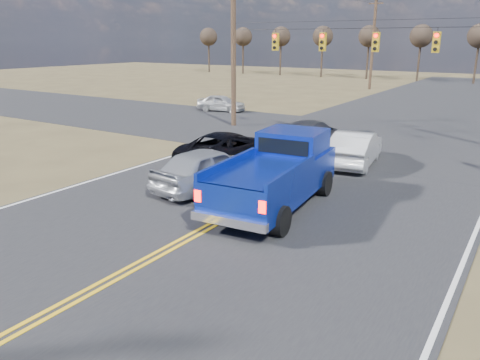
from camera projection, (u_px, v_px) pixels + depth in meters
The scene contains 12 objects.
ground at pixel (135, 268), 11.58m from camera, with size 160.00×160.00×0.00m, color brown.
road_main at pixel (307, 174), 19.63m from camera, with size 14.00×120.00×0.02m, color #28282B.
road_cross at pixel (368, 141), 26.07m from camera, with size 120.00×12.00×0.02m, color #28282B.
signal_gantry at pixel (384, 47), 24.18m from camera, with size 19.60×4.83×10.00m.
utility_poles at pixel (370, 44), 23.76m from camera, with size 19.60×58.32×10.00m.
treeline at pixel (417, 35), 31.64m from camera, with size 87.00×117.80×7.40m.
pickup_truck at pixel (277, 173), 15.56m from camera, with size 2.99×6.50×2.37m.
silver_suv at pixel (208, 168), 17.51m from camera, with size 1.90×4.72×1.61m, color #A5A7AD.
black_suv at pixel (228, 148), 21.01m from camera, with size 2.47×5.36×1.49m, color black.
white_car_queue at pixel (355, 148), 20.91m from camera, with size 1.64×4.71×1.55m, color silver.
dgrey_car_queue at pixel (310, 134), 24.05m from camera, with size 2.10×5.17×1.50m, color #3A3B40.
cross_car_west at pixel (221, 103), 36.71m from camera, with size 3.81×1.53×1.30m, color #BDBDBD.
Camera 1 is at (7.86, -7.38, 5.42)m, focal length 35.00 mm.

